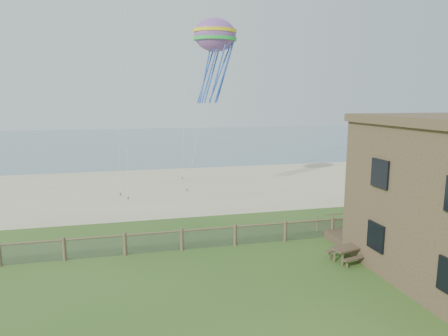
# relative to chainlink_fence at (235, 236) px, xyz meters

# --- Properties ---
(ground) EXTENTS (160.00, 160.00, 0.00)m
(ground) POSITION_rel_chainlink_fence_xyz_m (0.00, -6.00, -0.55)
(ground) COLOR #2E521C
(ground) RESTS_ON ground
(sand_beach) EXTENTS (72.00, 20.00, 0.02)m
(sand_beach) POSITION_rel_chainlink_fence_xyz_m (0.00, 16.00, -0.55)
(sand_beach) COLOR tan
(sand_beach) RESTS_ON ground
(ocean) EXTENTS (160.00, 68.00, 0.02)m
(ocean) POSITION_rel_chainlink_fence_xyz_m (0.00, 60.00, -0.55)
(ocean) COLOR slate
(ocean) RESTS_ON ground
(chainlink_fence) EXTENTS (36.20, 0.20, 1.25)m
(chainlink_fence) POSITION_rel_chainlink_fence_xyz_m (0.00, 0.00, 0.00)
(chainlink_fence) COLOR brown
(chainlink_fence) RESTS_ON ground
(motel_deck) EXTENTS (15.00, 2.00, 0.50)m
(motel_deck) POSITION_rel_chainlink_fence_xyz_m (13.00, -1.00, -0.30)
(motel_deck) COLOR brown
(motel_deck) RESTS_ON ground
(picnic_table) EXTENTS (2.34, 1.98, 0.86)m
(picnic_table) POSITION_rel_chainlink_fence_xyz_m (5.13, -3.44, -0.12)
(picnic_table) COLOR brown
(picnic_table) RESTS_ON ground
(octopus_kite) EXTENTS (3.71, 2.83, 7.07)m
(octopus_kite) POSITION_rel_chainlink_fence_xyz_m (1.35, 11.12, 10.72)
(octopus_kite) COLOR #EF2563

